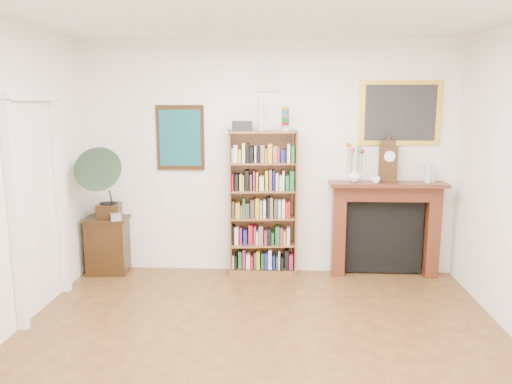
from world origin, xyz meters
TOP-DOWN VIEW (x-y plane):
  - room at (0.00, 0.00)m, footprint 4.51×5.01m
  - door_casing at (-2.21, 1.20)m, footprint 0.08×1.02m
  - teal_poster at (-1.05, 2.48)m, footprint 0.58×0.04m
  - small_picture at (0.00, 2.48)m, footprint 0.26×0.04m
  - gilt_painting at (1.55, 2.48)m, footprint 0.95×0.04m
  - bookshelf at (-0.05, 2.34)m, footprint 0.83×0.36m
  - side_cabinet at (-1.94, 2.29)m, footprint 0.53×0.40m
  - fireplace at (1.42, 2.40)m, footprint 1.36×0.33m
  - gramophone at (-1.92, 2.18)m, footprint 0.61×0.73m
  - cd_stack at (-1.78, 2.15)m, footprint 0.16×0.16m
  - mantel_clock at (1.42, 2.37)m, footprint 0.24×0.17m
  - flower_vase at (1.03, 2.36)m, footprint 0.21×0.21m
  - teacup at (1.27, 2.27)m, footprint 0.12×0.12m
  - bottle_left at (1.88, 2.35)m, footprint 0.07×0.07m
  - bottle_right at (1.93, 2.38)m, footprint 0.06×0.06m

SIDE VIEW (x-z plane):
  - side_cabinet at x=-1.94m, z-range 0.00..0.70m
  - fireplace at x=1.42m, z-range 0.10..1.25m
  - cd_stack at x=-1.78m, z-range 0.70..0.78m
  - bookshelf at x=-0.05m, z-range -0.03..1.98m
  - teacup at x=1.27m, z-range 1.15..1.23m
  - gramophone at x=-1.92m, z-range 0.75..1.62m
  - flower_vase at x=1.03m, z-range 1.15..1.32m
  - bottle_right at x=1.93m, z-range 1.15..1.35m
  - door_casing at x=-2.21m, z-range 0.18..2.35m
  - bottle_left at x=1.88m, z-range 1.15..1.39m
  - mantel_clock at x=1.42m, z-range 1.14..1.63m
  - room at x=0.00m, z-range -0.01..2.81m
  - teal_poster at x=-1.05m, z-range 1.26..2.04m
  - gilt_painting at x=1.55m, z-range 1.58..2.33m
  - small_picture at x=0.00m, z-range 2.20..2.50m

